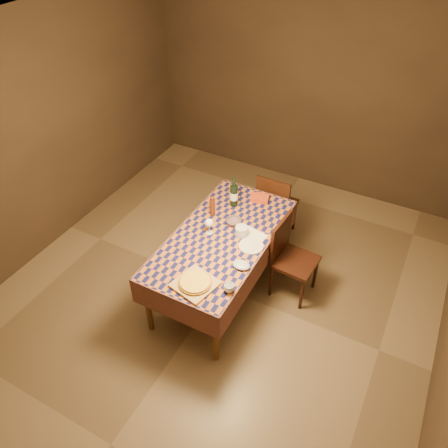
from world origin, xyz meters
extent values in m
plane|color=brown|center=(0.00, 0.00, 0.00)|extent=(5.00, 5.00, 0.00)
plane|color=white|center=(0.00, 0.00, 2.70)|extent=(5.00, 5.00, 0.00)
cube|color=#34271D|center=(0.00, 2.50, 1.35)|extent=(4.50, 0.10, 2.70)
cube|color=#34271D|center=(0.00, -2.50, 1.35)|extent=(4.50, 0.10, 2.70)
cube|color=#34271D|center=(-2.25, 0.00, 1.35)|extent=(0.10, 5.00, 2.70)
cylinder|color=brown|center=(-0.38, -0.83, 0.38)|extent=(0.06, 0.06, 0.75)
cylinder|color=brown|center=(0.38, -0.83, 0.38)|extent=(0.06, 0.06, 0.75)
cylinder|color=brown|center=(-0.38, 0.83, 0.38)|extent=(0.06, 0.06, 0.75)
cylinder|color=brown|center=(0.38, 0.83, 0.38)|extent=(0.06, 0.06, 0.75)
cube|color=brown|center=(0.00, 0.00, 0.74)|extent=(0.90, 1.80, 0.03)
cube|color=brown|center=(0.00, 0.00, 0.76)|extent=(0.92, 1.82, 0.02)
cube|color=brown|center=(0.00, -0.92, 0.62)|extent=(0.94, 0.01, 0.30)
cube|color=brown|center=(0.00, 0.92, 0.62)|extent=(0.94, 0.01, 0.30)
cube|color=brown|center=(-0.47, 0.00, 0.62)|extent=(0.01, 1.84, 0.30)
cube|color=brown|center=(0.47, 0.00, 0.62)|extent=(0.01, 1.84, 0.30)
cube|color=tan|center=(0.10, -0.69, 0.78)|extent=(0.42, 0.42, 0.02)
cylinder|color=#966119|center=(0.10, -0.69, 0.80)|extent=(0.36, 0.36, 0.02)
cylinder|color=gold|center=(0.10, -0.69, 0.82)|extent=(0.33, 0.33, 0.01)
cylinder|color=#481E10|center=(-0.25, 0.27, 0.87)|extent=(0.06, 0.06, 0.20)
sphere|color=#481E10|center=(-0.25, 0.27, 0.99)|extent=(0.04, 0.04, 0.04)
imported|color=#5E484F|center=(0.01, 0.24, 0.80)|extent=(0.18, 0.18, 0.05)
cylinder|color=white|center=(-0.14, -0.01, 0.77)|extent=(0.08, 0.08, 0.01)
cylinder|color=white|center=(-0.14, -0.01, 0.82)|extent=(0.01, 0.01, 0.08)
sphere|color=white|center=(-0.14, -0.01, 0.90)|extent=(0.09, 0.09, 0.09)
ellipsoid|color=#440A08|center=(-0.14, -0.01, 0.89)|extent=(0.06, 0.06, 0.03)
cylinder|color=black|center=(-0.13, 0.53, 0.90)|extent=(0.11, 0.11, 0.25)
cylinder|color=black|center=(-0.13, 0.53, 1.07)|extent=(0.04, 0.04, 0.10)
cylinder|color=white|center=(-0.13, 0.53, 0.90)|extent=(0.11, 0.11, 0.09)
cylinder|color=silver|center=(0.17, 0.11, 0.82)|extent=(0.16, 0.16, 0.11)
cube|color=#B93B18|center=(0.08, 0.75, 0.79)|extent=(0.23, 0.18, 0.05)
cylinder|color=silver|center=(0.33, 0.01, 0.78)|extent=(0.31, 0.31, 0.01)
imported|color=white|center=(0.40, -0.61, 0.81)|extent=(0.13, 0.13, 0.08)
cube|color=white|center=(0.27, 0.16, 0.77)|extent=(0.29, 0.24, 0.00)
ellipsoid|color=#A9BCD8|center=(0.36, -0.29, 0.79)|extent=(0.18, 0.14, 0.05)
cube|color=black|center=(0.16, 1.16, 0.45)|extent=(0.42, 0.42, 0.04)
cube|color=black|center=(0.15, 0.96, 0.70)|extent=(0.42, 0.04, 0.46)
cylinder|color=black|center=(0.34, 1.34, 0.21)|extent=(0.04, 0.04, 0.43)
cylinder|color=black|center=(-0.02, 1.34, 0.21)|extent=(0.04, 0.04, 0.43)
cylinder|color=black|center=(0.34, 0.98, 0.21)|extent=(0.04, 0.04, 0.43)
cylinder|color=black|center=(-0.02, 0.98, 0.21)|extent=(0.04, 0.04, 0.43)
cube|color=black|center=(0.71, 0.33, 0.45)|extent=(0.45, 0.45, 0.04)
cube|color=black|center=(0.51, 0.34, 0.70)|extent=(0.07, 0.42, 0.46)
cylinder|color=black|center=(0.88, 0.13, 0.21)|extent=(0.04, 0.04, 0.43)
cylinder|color=black|center=(0.90, 0.49, 0.21)|extent=(0.04, 0.04, 0.43)
cylinder|color=black|center=(0.52, 0.16, 0.21)|extent=(0.04, 0.04, 0.43)
cylinder|color=black|center=(0.54, 0.52, 0.21)|extent=(0.04, 0.04, 0.43)
camera|label=1|loc=(1.57, -2.92, 3.72)|focal=35.00mm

